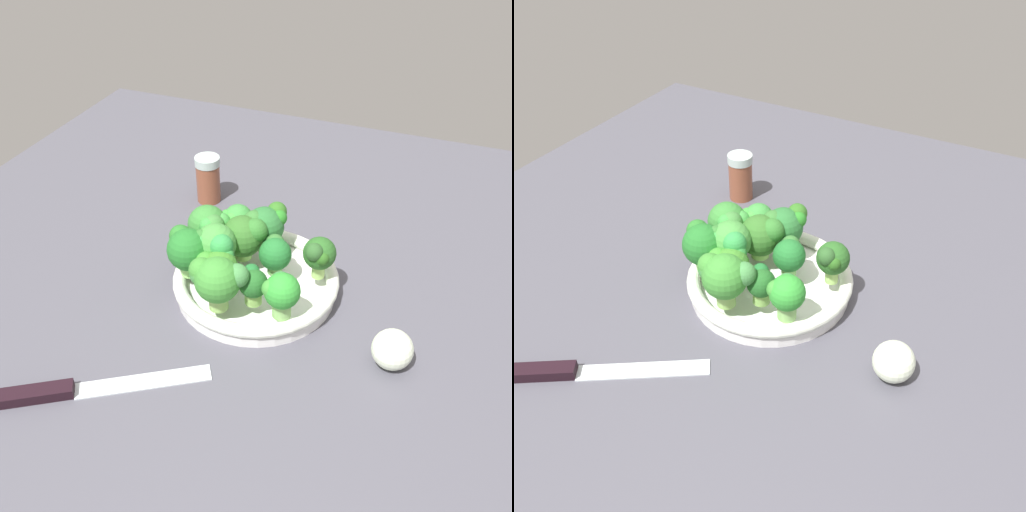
% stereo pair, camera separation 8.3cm
% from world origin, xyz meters
% --- Properties ---
extents(ground_plane, '(1.30, 1.30, 0.03)m').
position_xyz_m(ground_plane, '(0.00, 0.00, -0.01)').
color(ground_plane, '#4C4B55').
extents(bowl, '(0.25, 0.25, 0.04)m').
position_xyz_m(bowl, '(-0.03, 0.03, 0.02)').
color(bowl, white).
rests_on(bowl, ground_plane).
extents(broccoli_floret_0, '(0.05, 0.05, 0.06)m').
position_xyz_m(broccoli_floret_0, '(-0.00, 0.04, 0.07)').
color(broccoli_floret_0, '#75B55B').
rests_on(broccoli_floret_0, bowl).
extents(broccoli_floret_1, '(0.07, 0.06, 0.07)m').
position_xyz_m(broccoli_floret_1, '(-0.11, 0.06, 0.08)').
color(broccoli_floret_1, '#92CC63').
rests_on(broccoli_floret_1, bowl).
extents(broccoli_floret_2, '(0.06, 0.05, 0.06)m').
position_xyz_m(broccoli_floret_2, '(-0.06, -0.02, 0.07)').
color(broccoli_floret_2, '#85BF65').
rests_on(broccoli_floret_2, bowl).
extents(broccoli_floret_3, '(0.04, 0.04, 0.06)m').
position_xyz_m(broccoli_floret_3, '(-0.01, -0.03, 0.07)').
color(broccoli_floret_3, '#82B555').
rests_on(broccoli_floret_3, bowl).
extents(broccoli_floret_4, '(0.05, 0.05, 0.07)m').
position_xyz_m(broccoli_floret_4, '(0.04, -0.04, 0.08)').
color(broccoli_floret_4, '#85C165').
rests_on(broccoli_floret_4, bowl).
extents(broccoli_floret_5, '(0.07, 0.07, 0.07)m').
position_xyz_m(broccoli_floret_5, '(-0.05, 0.06, 0.08)').
color(broccoli_floret_5, '#8FCA5C').
rests_on(broccoli_floret_5, bowl).
extents(broccoli_floret_6, '(0.06, 0.07, 0.07)m').
position_xyz_m(broccoli_floret_6, '(-0.03, 0.09, 0.08)').
color(broccoli_floret_6, '#79B053').
rests_on(broccoli_floret_6, bowl).
extents(broccoli_floret_7, '(0.07, 0.06, 0.08)m').
position_xyz_m(broccoli_floret_7, '(-0.08, 0.01, 0.08)').
color(broccoli_floret_7, '#92CF6C').
rests_on(broccoli_floret_7, bowl).
extents(broccoli_floret_8, '(0.08, 0.06, 0.08)m').
position_xyz_m(broccoli_floret_8, '(-0.05, -0.06, 0.08)').
color(broccoli_floret_8, '#88B45C').
rests_on(broccoli_floret_8, bowl).
extents(broccoli_floret_9, '(0.07, 0.06, 0.07)m').
position_xyz_m(broccoli_floret_9, '(-0.12, -0.01, 0.08)').
color(broccoli_floret_9, '#91D86E').
rests_on(broccoli_floret_9, bowl).
extents(broccoli_floret_10, '(0.05, 0.05, 0.07)m').
position_xyz_m(broccoli_floret_10, '(0.06, 0.05, 0.08)').
color(broccoli_floret_10, '#9FCE67').
rests_on(broccoli_floret_10, bowl).
extents(broccoli_floret_11, '(0.05, 0.05, 0.06)m').
position_xyz_m(broccoli_floret_11, '(-0.08, 0.09, 0.08)').
color(broccoli_floret_11, '#8FC562').
rests_on(broccoli_floret_11, bowl).
extents(knife, '(0.24, 0.16, 0.01)m').
position_xyz_m(knife, '(-0.16, -0.23, 0.01)').
color(knife, silver).
rests_on(knife, ground_plane).
extents(garlic_bulb, '(0.05, 0.05, 0.05)m').
position_xyz_m(garlic_bulb, '(0.19, -0.04, 0.03)').
color(garlic_bulb, '#E3EFD0').
rests_on(garlic_bulb, ground_plane).
extents(pepper_shaker, '(0.05, 0.05, 0.09)m').
position_xyz_m(pepper_shaker, '(-0.20, 0.24, 0.04)').
color(pepper_shaker, brown).
rests_on(pepper_shaker, ground_plane).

